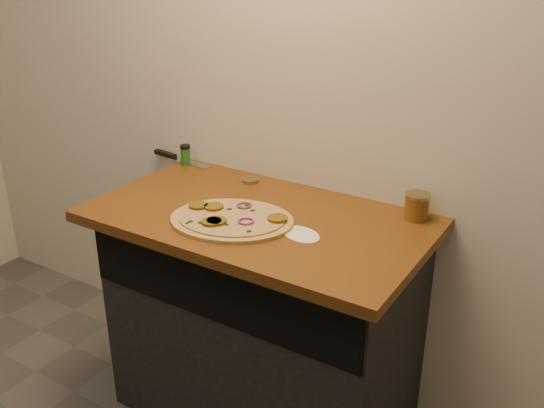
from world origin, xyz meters
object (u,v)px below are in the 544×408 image
Objects in this scene: chefs_knife at (177,158)px; spice_shaker at (185,155)px; pizza at (231,219)px; salsa_jar at (417,206)px.

chefs_knife is 0.10m from spice_shaker.
pizza is at bearing -34.39° from chefs_knife.
chefs_knife is 3.54× the size of salsa_jar.
chefs_knife is at bearing 157.58° from spice_shaker.
chefs_knife is (-0.59, 0.40, -0.00)m from pizza.
pizza is 0.71m from chefs_knife.
salsa_jar is 1.06× the size of spice_shaker.
pizza is at bearing -145.63° from salsa_jar.
salsa_jar is at bearing 34.37° from pizza.
chefs_knife is at bearing 177.89° from salsa_jar.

